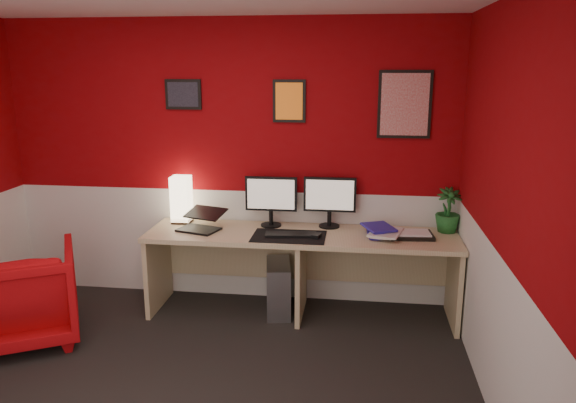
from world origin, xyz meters
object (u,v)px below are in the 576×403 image
object	(u,v)px
potted_plant	(448,210)
shoji_lamp	(181,201)
desk	(301,274)
laptop	(198,218)
pc_tower	(278,288)
monitor_right	(330,194)
armchair	(21,295)
zen_tray	(411,235)
monitor_left	(271,194)

from	to	relation	value
potted_plant	shoji_lamp	bearing A→B (deg)	-179.73
potted_plant	desk	bearing A→B (deg)	-170.60
potted_plant	laptop	bearing A→B (deg)	-173.54
shoji_lamp	laptop	world-z (taller)	shoji_lamp
potted_plant	pc_tower	world-z (taller)	potted_plant
desk	potted_plant	distance (m)	1.35
laptop	monitor_right	size ratio (longest dim) A/B	0.57
armchair	potted_plant	bearing A→B (deg)	166.88
zen_tray	pc_tower	bearing A→B (deg)	-179.88
laptop	pc_tower	size ratio (longest dim) A/B	0.73
potted_plant	pc_tower	bearing A→B (deg)	-172.50
monitor_right	potted_plant	xyz separation A→B (m)	(0.99, -0.02, -0.10)
desk	monitor_right	xyz separation A→B (m)	(0.22, 0.22, 0.66)
desk	potted_plant	size ratio (longest dim) A/B	6.93
laptop	pc_tower	world-z (taller)	laptop
zen_tray	desk	bearing A→B (deg)	-178.90
desk	monitor_left	distance (m)	0.74
potted_plant	armchair	xyz separation A→B (m)	(-3.31, -0.94, -0.54)
monitor_right	armchair	xyz separation A→B (m)	(-2.32, -0.96, -0.65)
potted_plant	armchair	size ratio (longest dim) A/B	0.46
laptop	armchair	size ratio (longest dim) A/B	0.40
laptop	potted_plant	distance (m)	2.10
monitor_left	monitor_right	distance (m)	0.51
zen_tray	armchair	world-z (taller)	zen_tray
shoji_lamp	armchair	xyz separation A→B (m)	(-1.01, -0.93, -0.56)
monitor_left	monitor_right	xyz separation A→B (m)	(0.51, 0.04, 0.00)
laptop	monitor_left	world-z (taller)	monitor_left
desk	potted_plant	xyz separation A→B (m)	(1.21, 0.20, 0.55)
pc_tower	potted_plant	bearing A→B (deg)	-1.77
shoji_lamp	pc_tower	xyz separation A→B (m)	(0.89, -0.18, -0.70)
monitor_right	potted_plant	bearing A→B (deg)	-1.16
monitor_left	armchair	distance (m)	2.13
pc_tower	armchair	world-z (taller)	armchair
shoji_lamp	armchair	bearing A→B (deg)	-137.19
monitor_left	pc_tower	xyz separation A→B (m)	(0.09, -0.17, -0.80)
desk	monitor_right	world-z (taller)	monitor_right
shoji_lamp	zen_tray	bearing A→B (deg)	-4.95
desk	zen_tray	world-z (taller)	zen_tray
monitor_left	potted_plant	size ratio (longest dim) A/B	1.55
shoji_lamp	zen_tray	xyz separation A→B (m)	(1.99, -0.17, -0.18)
monitor_left	armchair	size ratio (longest dim) A/B	0.71
desk	armchair	xyz separation A→B (m)	(-2.10, -0.74, 0.01)
shoji_lamp	laptop	xyz separation A→B (m)	(0.22, -0.23, -0.09)
shoji_lamp	desk	bearing A→B (deg)	-9.88
desk	monitor_left	world-z (taller)	monitor_left
monitor_left	potted_plant	xyz separation A→B (m)	(1.50, 0.02, -0.10)
monitor_right	zen_tray	xyz separation A→B (m)	(0.68, -0.20, -0.28)
laptop	monitor_left	xyz separation A→B (m)	(0.59, 0.22, 0.18)
shoji_lamp	pc_tower	bearing A→B (deg)	-11.09
zen_tray	potted_plant	world-z (taller)	potted_plant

